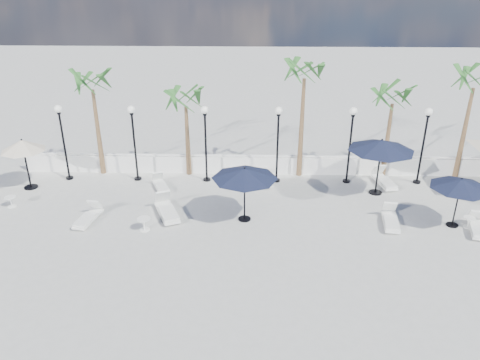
{
  "coord_description": "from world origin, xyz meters",
  "views": [
    {
      "loc": [
        -1.23,
        -14.89,
        9.82
      ],
      "look_at": [
        -1.74,
        3.3,
        1.5
      ],
      "focal_mm": 35.0,
      "sensor_mm": 36.0,
      "label": 1
    }
  ],
  "objects_px": {
    "lounger_2": "(265,180)",
    "parasol_cream_small": "(23,146)",
    "lounger_3": "(161,185)",
    "lounger_5": "(477,227)",
    "lounger_0": "(88,217)",
    "parasol_navy_right": "(461,184)",
    "lounger_1": "(167,210)",
    "lounger_4": "(391,220)",
    "lounger_6": "(384,180)",
    "parasol_navy_left": "(245,174)",
    "parasol_navy_mid": "(381,146)"
  },
  "relations": [
    {
      "from": "lounger_1",
      "to": "lounger_2",
      "type": "bearing_deg",
      "value": 15.77
    },
    {
      "from": "parasol_navy_right",
      "to": "parasol_navy_mid",
      "type": "bearing_deg",
      "value": 129.6
    },
    {
      "from": "lounger_0",
      "to": "lounger_3",
      "type": "xyz_separation_m",
      "value": [
        2.48,
        3.28,
        -0.02
      ]
    },
    {
      "from": "parasol_navy_left",
      "to": "lounger_1",
      "type": "bearing_deg",
      "value": 175.89
    },
    {
      "from": "lounger_5",
      "to": "parasol_navy_left",
      "type": "relative_size",
      "value": 0.65
    },
    {
      "from": "lounger_2",
      "to": "parasol_navy_right",
      "type": "height_order",
      "value": "parasol_navy_right"
    },
    {
      "from": "lounger_1",
      "to": "lounger_6",
      "type": "height_order",
      "value": "lounger_1"
    },
    {
      "from": "lounger_3",
      "to": "lounger_5",
      "type": "height_order",
      "value": "lounger_5"
    },
    {
      "from": "lounger_2",
      "to": "lounger_4",
      "type": "height_order",
      "value": "lounger_4"
    },
    {
      "from": "lounger_4",
      "to": "lounger_6",
      "type": "xyz_separation_m",
      "value": [
        0.72,
        3.95,
        0.01
      ]
    },
    {
      "from": "lounger_5",
      "to": "lounger_6",
      "type": "height_order",
      "value": "lounger_6"
    },
    {
      "from": "lounger_0",
      "to": "parasol_cream_small",
      "type": "xyz_separation_m",
      "value": [
        -3.88,
        3.22,
        1.94
      ]
    },
    {
      "from": "lounger_1",
      "to": "parasol_navy_mid",
      "type": "height_order",
      "value": "parasol_navy_mid"
    },
    {
      "from": "lounger_1",
      "to": "lounger_3",
      "type": "xyz_separation_m",
      "value": [
        -0.76,
        2.67,
        -0.06
      ]
    },
    {
      "from": "parasol_cream_small",
      "to": "lounger_4",
      "type": "bearing_deg",
      "value": -10.66
    },
    {
      "from": "lounger_0",
      "to": "lounger_5",
      "type": "xyz_separation_m",
      "value": [
        16.04,
        -0.4,
        -0.01
      ]
    },
    {
      "from": "lounger_5",
      "to": "parasol_cream_small",
      "type": "distance_m",
      "value": 20.34
    },
    {
      "from": "lounger_3",
      "to": "parasol_navy_left",
      "type": "xyz_separation_m",
      "value": [
        4.11,
        -2.91,
        1.93
      ]
    },
    {
      "from": "lounger_4",
      "to": "parasol_navy_right",
      "type": "relative_size",
      "value": 0.78
    },
    {
      "from": "lounger_3",
      "to": "lounger_6",
      "type": "height_order",
      "value": "lounger_6"
    },
    {
      "from": "lounger_4",
      "to": "lounger_0",
      "type": "bearing_deg",
      "value": -171.2
    },
    {
      "from": "lounger_4",
      "to": "lounger_5",
      "type": "distance_m",
      "value": 3.39
    },
    {
      "from": "lounger_1",
      "to": "lounger_4",
      "type": "relative_size",
      "value": 1.16
    },
    {
      "from": "lounger_2",
      "to": "parasol_navy_right",
      "type": "xyz_separation_m",
      "value": [
        7.74,
        -3.95,
        1.71
      ]
    },
    {
      "from": "lounger_0",
      "to": "parasol_navy_mid",
      "type": "relative_size",
      "value": 0.6
    },
    {
      "from": "lounger_4",
      "to": "lounger_2",
      "type": "bearing_deg",
      "value": 151.02
    },
    {
      "from": "lounger_3",
      "to": "parasol_navy_left",
      "type": "bearing_deg",
      "value": -58.96
    },
    {
      "from": "lounger_0",
      "to": "lounger_3",
      "type": "height_order",
      "value": "lounger_0"
    },
    {
      "from": "lounger_3",
      "to": "parasol_navy_right",
      "type": "bearing_deg",
      "value": -37.63
    },
    {
      "from": "parasol_navy_mid",
      "to": "parasol_navy_right",
      "type": "distance_m",
      "value": 3.93
    },
    {
      "from": "parasol_navy_left",
      "to": "parasol_cream_small",
      "type": "xyz_separation_m",
      "value": [
        -10.47,
        2.86,
        0.03
      ]
    },
    {
      "from": "lounger_6",
      "to": "lounger_1",
      "type": "bearing_deg",
      "value": -170.84
    },
    {
      "from": "lounger_2",
      "to": "parasol_navy_mid",
      "type": "relative_size",
      "value": 0.56
    },
    {
      "from": "lounger_2",
      "to": "lounger_3",
      "type": "bearing_deg",
      "value": 176.2
    },
    {
      "from": "lounger_2",
      "to": "lounger_4",
      "type": "xyz_separation_m",
      "value": [
        5.17,
        -3.94,
        0.02
      ]
    },
    {
      "from": "lounger_2",
      "to": "parasol_navy_mid",
      "type": "bearing_deg",
      "value": -22.68
    },
    {
      "from": "lounger_2",
      "to": "lounger_1",
      "type": "bearing_deg",
      "value": -153.68
    },
    {
      "from": "lounger_1",
      "to": "parasol_cream_small",
      "type": "bearing_deg",
      "value": 136.8
    },
    {
      "from": "lounger_3",
      "to": "lounger_5",
      "type": "bearing_deg",
      "value": -38.83
    },
    {
      "from": "lounger_4",
      "to": "lounger_5",
      "type": "bearing_deg",
      "value": -0.21
    },
    {
      "from": "lounger_2",
      "to": "parasol_cream_small",
      "type": "height_order",
      "value": "parasol_cream_small"
    },
    {
      "from": "lounger_1",
      "to": "parasol_navy_right",
      "type": "xyz_separation_m",
      "value": [
        12.02,
        -0.51,
        1.65
      ]
    },
    {
      "from": "parasol_navy_left",
      "to": "lounger_4",
      "type": "bearing_deg",
      "value": -2.47
    },
    {
      "from": "lounger_0",
      "to": "lounger_1",
      "type": "distance_m",
      "value": 3.3
    },
    {
      "from": "lounger_2",
      "to": "parasol_cream_small",
      "type": "xyz_separation_m",
      "value": [
        -11.4,
        -0.82,
        1.96
      ]
    },
    {
      "from": "lounger_6",
      "to": "parasol_cream_small",
      "type": "bearing_deg",
      "value": 173.2
    },
    {
      "from": "lounger_5",
      "to": "parasol_navy_right",
      "type": "xyz_separation_m",
      "value": [
        -0.78,
        0.5,
        1.7
      ]
    },
    {
      "from": "lounger_0",
      "to": "parasol_navy_right",
      "type": "relative_size",
      "value": 0.75
    },
    {
      "from": "lounger_5",
      "to": "lounger_0",
      "type": "bearing_deg",
      "value": -166.85
    },
    {
      "from": "lounger_2",
      "to": "parasol_navy_left",
      "type": "relative_size",
      "value": 0.62
    }
  ]
}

